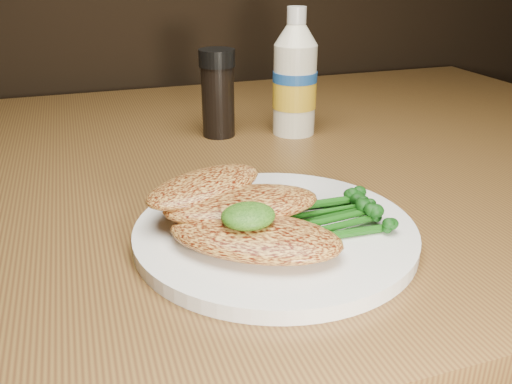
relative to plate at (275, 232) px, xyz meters
name	(u,v)px	position (x,y,z in m)	size (l,w,h in m)	color
plate	(275,232)	(0.00, 0.00, 0.00)	(0.24, 0.24, 0.01)	white
chicken_front	(255,236)	(-0.03, -0.03, 0.02)	(0.14, 0.08, 0.02)	gold
chicken_mid	(242,204)	(-0.03, 0.01, 0.03)	(0.14, 0.07, 0.02)	gold
chicken_back	(205,186)	(-0.05, 0.04, 0.03)	(0.12, 0.06, 0.02)	gold
pesto_front	(248,216)	(-0.03, -0.03, 0.03)	(0.04, 0.04, 0.02)	black
broccolini_bundle	(327,212)	(0.05, -0.01, 0.02)	(0.12, 0.09, 0.02)	#154D10
mayo_bottle	(295,73)	(0.13, 0.28, 0.08)	(0.06, 0.06, 0.17)	#EEE7CA
pepper_grinder	(218,94)	(0.03, 0.30, 0.05)	(0.05, 0.05, 0.12)	black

